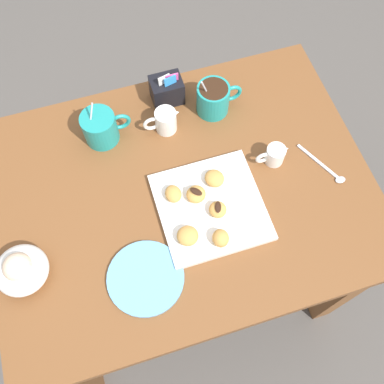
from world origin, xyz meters
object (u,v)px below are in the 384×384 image
(beignet_2, at_px, (214,178))
(beignet_4, at_px, (218,210))
(cream_pitcher_white, at_px, (165,120))
(coffee_mug_teal_left, at_px, (101,127))
(sugar_caddy, at_px, (167,90))
(beignet_3, at_px, (221,238))
(dining_table, at_px, (182,210))
(saucer_sky_left, at_px, (146,278))
(chocolate_sauce_pitcher, at_px, (275,154))
(beignet_1, at_px, (196,194))
(coffee_mug_teal_right, at_px, (214,98))
(beignet_5, at_px, (188,236))
(pastry_plate_square, at_px, (211,207))
(beignet_0, at_px, (173,194))
(ice_cream_bowl, at_px, (21,270))

(beignet_2, distance_m, beignet_4, 0.09)
(cream_pitcher_white, bearing_deg, coffee_mug_teal_left, 172.18)
(sugar_caddy, distance_m, beignet_3, 0.47)
(dining_table, relative_size, saucer_sky_left, 5.41)
(dining_table, relative_size, chocolate_sauce_pitcher, 11.08)
(beignet_1, bearing_deg, saucer_sky_left, -137.50)
(beignet_3, bearing_deg, coffee_mug_teal_right, 73.86)
(sugar_caddy, bearing_deg, beignet_5, -99.44)
(sugar_caddy, bearing_deg, saucer_sky_left, -111.67)
(pastry_plate_square, bearing_deg, dining_table, 128.97)
(pastry_plate_square, relative_size, beignet_3, 5.75)
(coffee_mug_teal_left, relative_size, beignet_3, 3.06)
(beignet_1, distance_m, beignet_5, 0.12)
(beignet_4, bearing_deg, chocolate_sauce_pitcher, 28.22)
(beignet_3, bearing_deg, dining_table, 106.78)
(dining_table, distance_m, coffee_mug_teal_right, 0.34)
(cream_pitcher_white, relative_size, chocolate_sauce_pitcher, 1.14)
(dining_table, relative_size, coffee_mug_teal_right, 7.11)
(dining_table, bearing_deg, beignet_0, -147.17)
(beignet_5, bearing_deg, coffee_mug_teal_left, 110.48)
(saucer_sky_left, bearing_deg, beignet_5, 26.57)
(cream_pitcher_white, height_order, ice_cream_bowl, ice_cream_bowl)
(beignet_0, bearing_deg, dining_table, 32.83)
(beignet_3, relative_size, beignet_5, 0.86)
(coffee_mug_teal_left, bearing_deg, dining_table, -54.63)
(cream_pitcher_white, bearing_deg, beignet_4, -79.55)
(beignet_1, height_order, beignet_4, same)
(sugar_caddy, distance_m, beignet_5, 0.45)
(pastry_plate_square, bearing_deg, beignet_2, 64.39)
(beignet_2, distance_m, beignet_3, 0.17)
(saucer_sky_left, height_order, beignet_4, beignet_4)
(sugar_caddy, bearing_deg, beignet_3, -89.70)
(chocolate_sauce_pitcher, height_order, beignet_5, chocolate_sauce_pitcher)
(sugar_caddy, xyz_separation_m, beignet_0, (-0.07, -0.32, -0.01))
(cream_pitcher_white, height_order, sugar_caddy, sugar_caddy)
(ice_cream_bowl, bearing_deg, pastry_plate_square, 3.79)
(saucer_sky_left, relative_size, beignet_5, 3.49)
(coffee_mug_teal_right, relative_size, cream_pitcher_white, 1.37)
(coffee_mug_teal_left, relative_size, chocolate_sauce_pitcher, 1.55)
(coffee_mug_teal_right, height_order, beignet_1, coffee_mug_teal_right)
(cream_pitcher_white, relative_size, beignet_3, 2.24)
(beignet_5, bearing_deg, beignet_1, 62.09)
(chocolate_sauce_pitcher, relative_size, saucer_sky_left, 0.49)
(chocolate_sauce_pitcher, height_order, beignet_1, chocolate_sauce_pitcher)
(pastry_plate_square, bearing_deg, cream_pitcher_white, 98.95)
(chocolate_sauce_pitcher, relative_size, beignet_5, 1.70)
(pastry_plate_square, bearing_deg, saucer_sky_left, -148.24)
(saucer_sky_left, height_order, beignet_1, beignet_1)
(cream_pitcher_white, xyz_separation_m, beignet_4, (0.05, -0.30, -0.01))
(saucer_sky_left, xyz_separation_m, beignet_0, (0.13, 0.18, 0.03))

